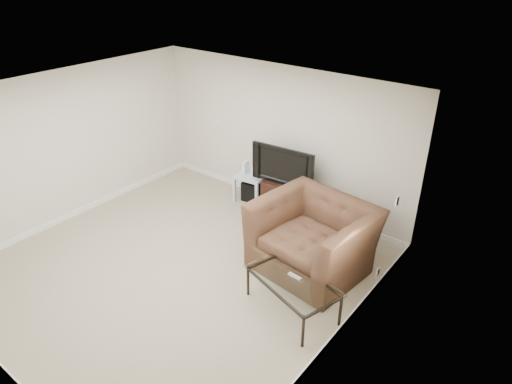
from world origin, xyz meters
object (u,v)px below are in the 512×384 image
Objects in this scene: tv_stand at (285,196)px; side_table at (252,187)px; recliner at (314,227)px; television at (286,164)px; coffee_table at (292,295)px; subwoofer at (254,190)px.

side_table is (-0.74, -0.00, -0.05)m from tv_stand.
side_table is 0.34× the size of recliner.
tv_stand is 0.63m from television.
recliner is at bearing -28.93° from side_table.
coffee_table is at bearing -57.68° from television.
television reaches higher than subwoofer.
coffee_table is at bearing -41.89° from side_table.
coffee_table is at bearing -59.03° from tv_stand.
coffee_table is (2.20, -2.02, 0.05)m from subwoofer.
coffee_table is (2.23, -2.00, -0.02)m from side_table.
tv_stand is 0.68× the size of television.
subwoofer is 0.30× the size of coffee_table.
television is 1.04m from subwoofer.
subwoofer is at bearing 172.45° from tv_stand.
tv_stand is 0.74m from side_table.
recliner is at bearing -47.41° from tv_stand.
tv_stand is at bearing 126.68° from coffee_table.
side_table is at bearing 138.11° from coffee_table.
coffee_table is (1.49, -2.00, -0.07)m from tv_stand.
coffee_table is (1.49, -1.97, -0.70)m from television.
television is (0.00, -0.03, 0.63)m from tv_stand.
tv_stand is 0.60× the size of coffee_table.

